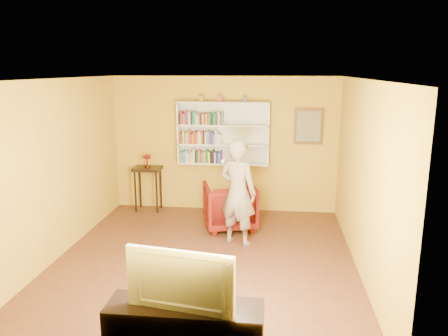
{
  "coord_description": "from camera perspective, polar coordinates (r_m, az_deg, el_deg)",
  "views": [
    {
      "loc": [
        1.02,
        -6.08,
        2.85
      ],
      "look_at": [
        0.21,
        0.75,
        1.27
      ],
      "focal_mm": 35.0,
      "sensor_mm": 36.0,
      "label": 1
    }
  ],
  "objects": [
    {
      "name": "room_shell",
      "position": [
        6.43,
        -2.62,
        -3.65
      ],
      "size": [
        5.3,
        5.8,
        2.88
      ],
      "color": "#4A2818",
      "rests_on": "ground"
    },
    {
      "name": "bookshelf",
      "position": [
        8.64,
        -0.05,
        4.57
      ],
      "size": [
        1.8,
        0.29,
        1.23
      ],
      "color": "white",
      "rests_on": "room_shell"
    },
    {
      "name": "books_row_lower",
      "position": [
        8.68,
        -3.04,
        1.48
      ],
      "size": [
        0.84,
        0.19,
        0.27
      ],
      "color": "#BB7425",
      "rests_on": "bookshelf"
    },
    {
      "name": "books_row_middle",
      "position": [
        8.61,
        -2.97,
        3.96
      ],
      "size": [
        0.83,
        0.19,
        0.27
      ],
      "color": "#AD271A",
      "rests_on": "bookshelf"
    },
    {
      "name": "books_row_upper",
      "position": [
        8.56,
        -3.02,
        6.47
      ],
      "size": [
        0.87,
        0.19,
        0.26
      ],
      "color": "black",
      "rests_on": "bookshelf"
    },
    {
      "name": "ornament_left",
      "position": [
        8.57,
        -2.96,
        9.03
      ],
      "size": [
        0.08,
        0.08,
        0.11
      ],
      "primitive_type": "cube",
      "color": "olive",
      "rests_on": "bookshelf"
    },
    {
      "name": "ornament_centre",
      "position": [
        8.51,
        -0.49,
        9.07
      ],
      "size": [
        0.09,
        0.09,
        0.12
      ],
      "primitive_type": "cube",
      "color": "#A83938",
      "rests_on": "bookshelf"
    },
    {
      "name": "ornament_right",
      "position": [
        8.47,
        2.71,
        8.96
      ],
      "size": [
        0.07,
        0.07,
        0.1
      ],
      "primitive_type": "cube",
      "color": "#415A6D",
      "rests_on": "bookshelf"
    },
    {
      "name": "framed_painting",
      "position": [
        8.63,
        10.98,
        5.38
      ],
      "size": [
        0.55,
        0.05,
        0.7
      ],
      "color": "#573618",
      "rests_on": "room_shell"
    },
    {
      "name": "console_table",
      "position": [
        8.96,
        -9.94,
        -0.88
      ],
      "size": [
        0.55,
        0.42,
        0.9
      ],
      "color": "black",
      "rests_on": "ground"
    },
    {
      "name": "ruby_lustre",
      "position": [
        8.88,
        -10.03,
        1.29
      ],
      "size": [
        0.17,
        0.16,
        0.27
      ],
      "color": "maroon",
      "rests_on": "console_table"
    },
    {
      "name": "armchair",
      "position": [
        7.92,
        0.76,
        -4.98
      ],
      "size": [
        1.09,
        1.11,
        0.83
      ],
      "primitive_type": "imported",
      "rotation": [
        0.0,
        0.0,
        3.41
      ],
      "color": "#490505",
      "rests_on": "ground"
    },
    {
      "name": "person",
      "position": [
        7.09,
        1.8,
        -3.21
      ],
      "size": [
        0.76,
        0.64,
        1.76
      ],
      "primitive_type": "imported",
      "rotation": [
        0.0,
        0.0,
        2.73
      ],
      "color": "#7E6C5C",
      "rests_on": "ground"
    },
    {
      "name": "game_remote",
      "position": [
        6.74,
        -0.12,
        0.96
      ],
      "size": [
        0.04,
        0.15,
        0.04
      ],
      "primitive_type": "cube",
      "color": "silver",
      "rests_on": "person"
    },
    {
      "name": "tv_cabinet",
      "position": [
        4.68,
        -5.1,
        -20.36
      ],
      "size": [
        1.57,
        0.47,
        0.56
      ],
      "primitive_type": "cube",
      "color": "black",
      "rests_on": "ground"
    },
    {
      "name": "television",
      "position": [
        4.39,
        -5.26,
        -13.89
      ],
      "size": [
        1.09,
        0.32,
        0.62
      ],
      "primitive_type": "imported",
      "rotation": [
        0.0,
        0.0,
        -0.16
      ],
      "color": "black",
      "rests_on": "tv_cabinet"
    }
  ]
}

